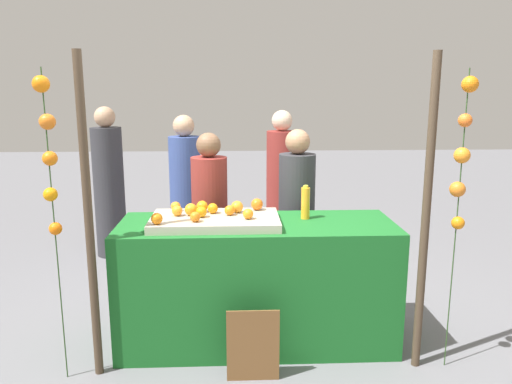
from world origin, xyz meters
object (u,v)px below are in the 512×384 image
object	(u,v)px
chalkboard_sign	(253,346)
vendor_left	(210,227)
stall_counter	(257,283)
orange_1	(157,219)
vendor_right	(296,225)
juice_bottle	(305,203)
orange_0	(213,208)

from	to	relation	value
chalkboard_sign	vendor_left	bearing A→B (deg)	105.43
stall_counter	orange_1	size ratio (longest dim) A/B	25.31
stall_counter	vendor_right	size ratio (longest dim) A/B	1.29
stall_counter	vendor_left	world-z (taller)	vendor_left
orange_1	juice_bottle	size ratio (longest dim) A/B	0.31
stall_counter	vendor_left	size ratio (longest dim) A/B	1.32
orange_1	stall_counter	bearing A→B (deg)	18.19
orange_0	juice_bottle	distance (m)	0.70
vendor_left	chalkboard_sign	bearing A→B (deg)	-74.57
vendor_left	orange_0	bearing A→B (deg)	-84.88
stall_counter	vendor_right	world-z (taller)	vendor_right
juice_bottle	vendor_left	xyz separation A→B (m)	(-0.75, 0.55, -0.34)
stall_counter	orange_1	xyz separation A→B (m)	(-0.69, -0.23, 0.57)
orange_1	juice_bottle	xyz separation A→B (m)	(1.06, 0.33, 0.02)
orange_0	chalkboard_sign	distance (m)	1.02
vendor_left	vendor_right	bearing A→B (deg)	-0.72
vendor_right	stall_counter	bearing A→B (deg)	-120.08
stall_counter	juice_bottle	size ratio (longest dim) A/B	7.88
stall_counter	chalkboard_sign	world-z (taller)	stall_counter
stall_counter	vendor_right	distance (m)	0.79
orange_1	chalkboard_sign	world-z (taller)	orange_1
stall_counter	chalkboard_sign	size ratio (longest dim) A/B	4.00
orange_0	vendor_left	size ratio (longest dim) A/B	0.05
orange_0	juice_bottle	xyz separation A→B (m)	(0.69, 0.05, 0.02)
chalkboard_sign	juice_bottle	bearing A→B (deg)	56.48
orange_0	vendor_left	world-z (taller)	vendor_left
vendor_right	vendor_left	bearing A→B (deg)	179.28
chalkboard_sign	vendor_right	distance (m)	1.34
orange_1	juice_bottle	distance (m)	1.11
stall_counter	juice_bottle	world-z (taller)	juice_bottle
orange_1	orange_0	bearing A→B (deg)	38.05
orange_0	chalkboard_sign	size ratio (longest dim) A/B	0.15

